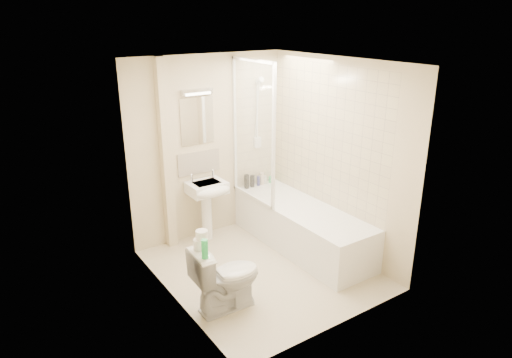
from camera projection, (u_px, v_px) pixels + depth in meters
floor at (262, 269)px, 5.40m from camera, size 2.50×2.50×0.00m
wall_back at (208, 148)px, 5.97m from camera, size 2.20×0.02×2.40m
wall_left at (170, 195)px, 4.41m from camera, size 0.02×2.50×2.40m
wall_right at (336, 157)px, 5.57m from camera, size 0.02×2.50×2.40m
ceiling at (263, 61)px, 4.59m from camera, size 2.20×2.50×0.02m
tile_back at (256, 124)px, 6.28m from camera, size 0.70×0.01×1.75m
tile_right at (326, 136)px, 5.65m from camera, size 0.01×2.10×1.75m
pipe_boxing at (166, 157)px, 5.60m from camera, size 0.12×0.12×2.40m
splashback at (199, 162)px, 5.94m from camera, size 0.60×0.02×0.30m
mirror at (197, 121)px, 5.75m from camera, size 0.46×0.01×0.60m
strip_light at (197, 92)px, 5.61m from camera, size 0.42×0.07×0.07m
bathtub at (301, 226)px, 5.85m from camera, size 0.70×2.10×0.55m
shower_screen at (253, 132)px, 5.74m from camera, size 0.04×0.92×1.80m
shower_fixture at (258, 116)px, 6.20m from camera, size 0.10×0.16×0.99m
pedestal_sink at (208, 195)px, 5.89m from camera, size 0.48×0.46×0.92m
bottle_black_a at (247, 182)px, 6.37m from camera, size 0.07×0.07×0.19m
bottle_white_a at (247, 183)px, 6.38m from camera, size 0.06×0.06×0.16m
bottle_black_b at (252, 181)px, 6.42m from camera, size 0.06×0.06×0.17m
bottle_blue at (258, 181)px, 6.48m from camera, size 0.05×0.05×0.14m
bottle_cream at (262, 179)px, 6.51m from camera, size 0.06×0.06×0.18m
bottle_white_b at (265, 180)px, 6.54m from camera, size 0.05×0.05×0.12m
bottle_green at (271, 180)px, 6.61m from camera, size 0.07×0.07×0.09m
toilet at (226, 277)px, 4.59m from camera, size 0.45×0.73×0.71m
toilet_roll_lower at (199, 244)px, 4.37m from camera, size 0.11×0.11×0.11m
toilet_roll_upper at (202, 235)px, 4.34m from camera, size 0.12×0.12×0.09m
green_bottle at (205, 249)px, 4.20m from camera, size 0.06×0.06×0.19m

